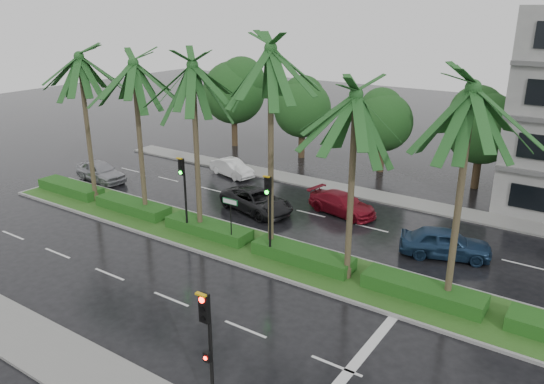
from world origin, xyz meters
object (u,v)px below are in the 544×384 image
Objects in this scene: street_sign at (230,210)px; car_blue at (445,243)px; car_red at (342,204)px; signal_near at (209,350)px; signal_median_left at (183,184)px; car_darkgrey at (257,201)px; car_white at (232,168)px; car_silver at (101,171)px.

car_blue is (9.50, 5.24, -1.36)m from street_sign.
signal_near is at bearing -154.53° from car_red.
signal_median_left is 0.98× the size of car_red.
car_darkgrey is at bearing 71.95° from car_blue.
car_silver is at bearing 145.50° from car_white.
car_white is at bearing -43.00° from car_silver.
signal_near reaches higher than car_silver.
signal_median_left is at bearing -176.53° from street_sign.
car_darkgrey is at bearing 78.41° from signal_median_left.
signal_median_left is 13.81m from car_blue.
signal_median_left is 1.15× the size of car_white.
street_sign is 15.14m from car_silver.
car_red is at bearing 52.03° from car_blue.
car_white is (-4.61, 9.93, -2.37)m from signal_median_left.
street_sign is 5.54m from car_darkgrey.
car_white is 7.40m from car_darkgrey.
car_blue reaches higher than car_silver.
signal_median_left is at bearing 155.59° from car_red.
car_darkgrey is (5.67, -4.76, 0.07)m from car_white.
car_blue reaches higher than car_red.
signal_near is at bearing -44.09° from signal_median_left.
car_blue reaches higher than car_darkgrey.
car_blue is at bearing -80.41° from car_silver.
car_blue is (17.11, -4.51, 0.13)m from car_white.
signal_median_left reaches higher than street_sign.
signal_near reaches higher than car_blue.
signal_near reaches higher than car_red.
signal_median_left is 11.20m from car_white.
signal_near is 0.98× the size of car_red.
car_blue is (6.94, -2.34, 0.12)m from car_red.
street_sign is 0.58× the size of car_blue.
car_red is (5.56, 7.76, -2.36)m from signal_median_left.
car_white is at bearing 127.97° from street_sign.
street_sign reaches higher than car_red.
signal_median_left is at bearing -141.09° from car_white.
signal_median_left reaches higher than car_blue.
signal_near is 25.52m from car_silver.
car_silver is (-11.66, 3.70, -2.26)m from signal_median_left.
car_darkgrey is (-8.94, 14.86, -1.81)m from signal_near.
signal_median_left is at bearing -102.09° from car_silver.
car_silver is at bearing 166.50° from street_sign.
car_silver reaches higher than car_white.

